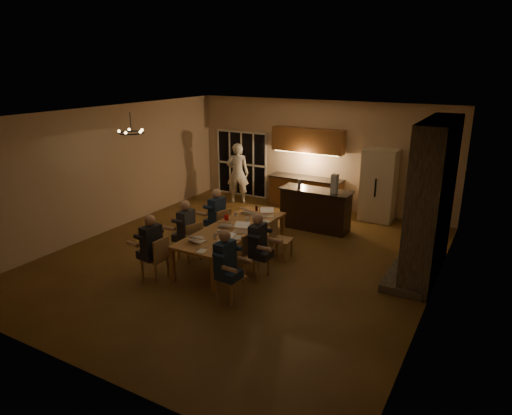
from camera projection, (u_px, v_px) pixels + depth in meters
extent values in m
plane|color=brown|center=(242.00, 258.00, 10.29)|extent=(9.00, 9.00, 0.00)
cube|color=#C5AC8B|center=(320.00, 155.00, 13.56)|extent=(8.00, 0.04, 3.20)
cube|color=#C5AC8B|center=(108.00, 169.00, 11.69)|extent=(0.04, 9.00, 3.20)
cube|color=#C5AC8B|center=(439.00, 220.00, 7.93)|extent=(0.04, 9.00, 3.20)
cube|color=white|center=(241.00, 113.00, 9.32)|extent=(8.00, 9.00, 0.04)
cube|color=black|center=(242.00, 164.00, 14.95)|extent=(1.86, 0.08, 2.10)
cube|color=#6F6657|center=(432.00, 200.00, 9.07)|extent=(0.58, 2.50, 3.20)
cube|color=beige|center=(379.00, 185.00, 12.55)|extent=(0.90, 0.68, 2.00)
cube|color=#BB834B|center=(233.00, 244.00, 10.11)|extent=(1.10, 3.10, 0.75)
cube|color=black|center=(315.00, 209.00, 11.95)|extent=(1.87, 0.69, 1.08)
imported|color=silver|center=(238.00, 173.00, 14.15)|extent=(0.81, 0.70, 1.89)
torus|color=black|center=(131.00, 133.00, 9.95)|extent=(0.55, 0.55, 0.03)
cylinder|color=white|center=(219.00, 232.00, 9.61)|extent=(0.08, 0.08, 0.10)
cylinder|color=white|center=(248.00, 219.00, 10.41)|extent=(0.08, 0.08, 0.10)
cylinder|color=white|center=(235.00, 214.00, 10.77)|extent=(0.08, 0.08, 0.10)
cylinder|color=red|center=(216.00, 247.00, 8.79)|extent=(0.09, 0.09, 0.12)
cylinder|color=red|center=(226.00, 218.00, 10.49)|extent=(0.10, 0.10, 0.12)
cylinder|color=#B2B2B7|center=(215.00, 237.00, 9.33)|extent=(0.07, 0.07, 0.12)
cylinder|color=#3F0F0C|center=(256.00, 208.00, 11.16)|extent=(0.06, 0.06, 0.12)
cylinder|color=white|center=(237.00, 238.00, 9.41)|extent=(0.23, 0.23, 0.02)
cylinder|color=white|center=(198.00, 238.00, 9.40)|extent=(0.22, 0.22, 0.02)
cylinder|color=white|center=(265.00, 222.00, 10.37)|extent=(0.23, 0.23, 0.02)
cube|color=white|center=(202.00, 251.00, 8.75)|extent=(0.17, 0.22, 0.01)
cylinder|color=#99999E|center=(299.00, 183.00, 11.92)|extent=(0.08, 0.08, 0.24)
cube|color=silver|center=(335.00, 184.00, 11.41)|extent=(0.16, 0.16, 0.48)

